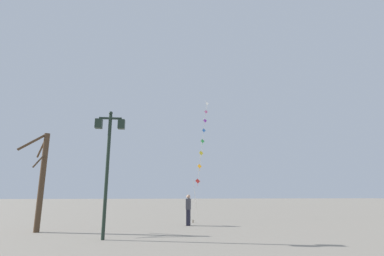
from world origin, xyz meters
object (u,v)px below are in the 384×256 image
object	(u,v)px
twin_lantern_lamp_post	(108,149)
kite_flyer	(188,209)
bare_tree	(41,177)
kite_train	(202,144)

from	to	relation	value
twin_lantern_lamp_post	kite_flyer	xyz separation A→B (m)	(3.85, 4.71, -2.69)
twin_lantern_lamp_post	bare_tree	distance (m)	4.56
kite_flyer	bare_tree	distance (m)	7.86
twin_lantern_lamp_post	kite_train	bearing A→B (deg)	63.03
twin_lantern_lamp_post	kite_flyer	distance (m)	6.65
kite_train	bare_tree	size ratio (longest dim) A/B	2.28
twin_lantern_lamp_post	bare_tree	size ratio (longest dim) A/B	1.10
bare_tree	twin_lantern_lamp_post	bearing A→B (deg)	-36.68
twin_lantern_lamp_post	kite_train	world-z (taller)	kite_train
kite_train	bare_tree	bearing A→B (deg)	-137.53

